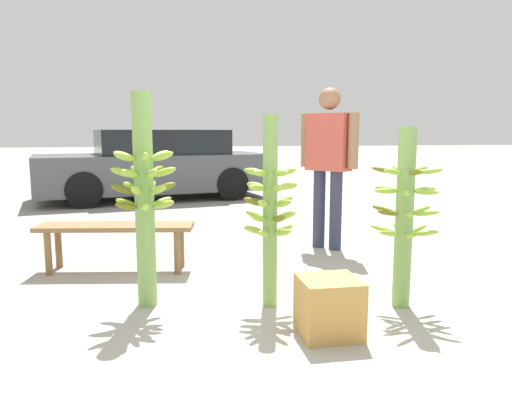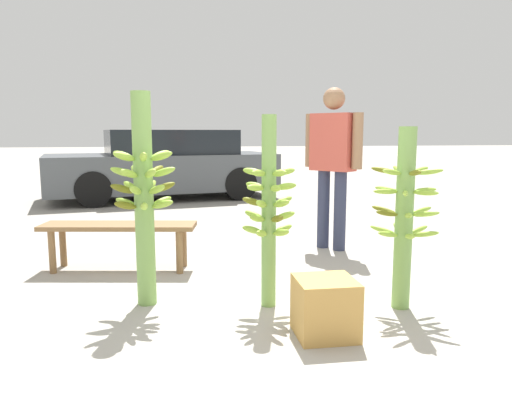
% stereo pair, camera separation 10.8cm
% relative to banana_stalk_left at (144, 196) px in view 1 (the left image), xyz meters
% --- Properties ---
extents(ground_plane, '(80.00, 80.00, 0.00)m').
position_rel_banana_stalk_left_xyz_m(ground_plane, '(0.91, -0.45, -0.80)').
color(ground_plane, '#9E998E').
extents(banana_stalk_left, '(0.47, 0.47, 1.52)m').
position_rel_banana_stalk_left_xyz_m(banana_stalk_left, '(0.00, 0.00, 0.00)').
color(banana_stalk_left, '#7AA851').
rests_on(banana_stalk_left, ground_plane).
extents(banana_stalk_center, '(0.39, 0.39, 1.36)m').
position_rel_banana_stalk_left_xyz_m(banana_stalk_center, '(0.87, -0.18, -0.09)').
color(banana_stalk_center, '#7AA851').
rests_on(banana_stalk_center, ground_plane).
extents(banana_stalk_right, '(0.49, 0.49, 1.28)m').
position_rel_banana_stalk_left_xyz_m(banana_stalk_right, '(1.79, -0.36, -0.13)').
color(banana_stalk_right, '#7AA851').
rests_on(banana_stalk_right, ground_plane).
extents(vendor_person, '(0.52, 0.59, 1.69)m').
position_rel_banana_stalk_left_xyz_m(vendor_person, '(1.85, 1.47, 0.21)').
color(vendor_person, '#2D334C').
rests_on(vendor_person, ground_plane).
extents(market_bench, '(1.41, 0.55, 0.42)m').
position_rel_banana_stalk_left_xyz_m(market_bench, '(-0.30, 0.96, -0.44)').
color(market_bench, olive).
rests_on(market_bench, ground_plane).
extents(parked_car, '(4.40, 2.53, 1.28)m').
position_rel_banana_stalk_left_xyz_m(parked_car, '(-0.02, 5.96, -0.17)').
color(parked_car, '#4C5156').
rests_on(parked_car, ground_plane).
extents(produce_crate, '(0.36, 0.36, 0.36)m').
position_rel_banana_stalk_left_xyz_m(produce_crate, '(1.11, -0.76, -0.62)').
color(produce_crate, '#C69347').
rests_on(produce_crate, ground_plane).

